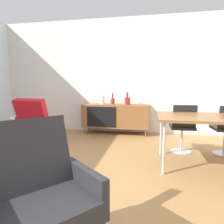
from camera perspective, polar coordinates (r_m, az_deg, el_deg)
ground_plane at (r=2.81m, az=-4.89°, el=-17.18°), size 8.32×8.32×0.00m
wall_back at (r=5.10m, az=3.03°, el=10.10°), size 6.80×0.12×2.80m
sideboard at (r=4.88m, az=0.99°, el=-1.10°), size 1.60×0.45×0.72m
vase_cobalt at (r=4.85m, az=0.18°, el=3.21°), size 0.10×0.10×0.28m
vase_sculptural_dark at (r=4.90m, az=-2.71°, el=3.43°), size 0.10×0.10×0.28m
vase_ceramic_small at (r=4.79m, az=4.38°, el=3.26°), size 0.13×0.13×0.29m
dining_table at (r=3.19m, az=27.32°, el=-1.88°), size 1.60×0.90×0.74m
dining_chair_back_left at (r=3.69m, az=19.46°, el=-3.88°), size 0.41×0.44×0.86m
lounge_chair_red at (r=4.02m, az=-20.23°, el=-3.02°), size 0.77×0.72×0.95m
armchair_black_shell at (r=1.48m, az=-21.16°, el=-21.56°), size 0.90×0.91×0.95m
side_table_round at (r=4.64m, az=-24.23°, el=-3.70°), size 0.44×0.44×0.52m
fruit_bowl at (r=4.60m, az=-24.40°, el=-0.77°), size 0.20×0.20×0.11m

